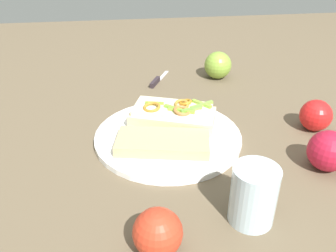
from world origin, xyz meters
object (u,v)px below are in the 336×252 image
(apple_2, at_px, (315,115))
(drinking_glass, at_px, (253,195))
(plate, at_px, (168,137))
(apple_0, at_px, (329,151))
(knife, at_px, (158,80))
(sandwich, at_px, (173,115))
(apple_3, at_px, (158,233))
(bread_slice_side, at_px, (163,143))
(apple_1, at_px, (218,65))

(apple_2, xyz_separation_m, drinking_glass, (-0.22, -0.24, 0.01))
(plate, distance_m, apple_2, 0.32)
(apple_2, bearing_deg, apple_0, -108.04)
(plate, relative_size, apple_0, 4.03)
(knife, bearing_deg, plate, -155.75)
(plate, height_order, sandwich, sandwich)
(apple_3, bearing_deg, apple_2, 37.73)
(sandwich, bearing_deg, bread_slice_side, -90.43)
(plate, bearing_deg, apple_1, 59.27)
(bread_slice_side, bearing_deg, sandwich, 81.01)
(sandwich, bearing_deg, apple_2, 11.38)
(bread_slice_side, relative_size, apple_3, 2.58)
(plate, distance_m, apple_3, 0.29)
(apple_0, bearing_deg, bread_slice_side, 163.06)
(apple_0, xyz_separation_m, apple_2, (0.04, 0.14, -0.00))
(apple_0, distance_m, knife, 0.51)
(knife, bearing_deg, apple_0, -122.26)
(bread_slice_side, xyz_separation_m, apple_3, (-0.03, -0.24, 0.01))
(apple_2, height_order, apple_3, apple_3)
(apple_1, bearing_deg, apple_3, -111.50)
(apple_1, bearing_deg, drinking_glass, -98.79)
(plate, height_order, bread_slice_side, bread_slice_side)
(apple_1, distance_m, apple_2, 0.33)
(apple_3, xyz_separation_m, knife, (0.06, 0.58, -0.03))
(apple_0, xyz_separation_m, apple_3, (-0.33, -0.15, -0.00))
(sandwich, relative_size, apple_3, 2.84)
(bread_slice_side, height_order, apple_0, apple_0)
(bread_slice_side, distance_m, apple_0, 0.31)
(bread_slice_side, xyz_separation_m, knife, (0.02, 0.34, -0.02))
(drinking_glass, bearing_deg, apple_3, -163.91)
(plate, relative_size, sandwich, 1.54)
(drinking_glass, bearing_deg, apple_0, 30.94)
(apple_1, relative_size, knife, 0.64)
(plate, height_order, apple_3, apple_3)
(apple_3, distance_m, drinking_glass, 0.15)
(apple_0, distance_m, drinking_glass, 0.21)
(plate, distance_m, bread_slice_side, 0.05)
(bread_slice_side, height_order, knife, bread_slice_side)
(plate, xyz_separation_m, sandwich, (0.02, 0.05, 0.03))
(sandwich, relative_size, apple_0, 2.62)
(apple_0, distance_m, apple_2, 0.14)
(apple_1, bearing_deg, apple_0, -77.93)
(apple_3, bearing_deg, bread_slice_side, 81.73)
(plate, height_order, apple_2, apple_2)
(apple_0, height_order, apple_2, apple_0)
(bread_slice_side, bearing_deg, plate, 81.45)
(sandwich, distance_m, bread_slice_side, 0.10)
(drinking_glass, bearing_deg, knife, 99.32)
(bread_slice_side, relative_size, knife, 1.51)
(apple_0, bearing_deg, apple_2, 71.96)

